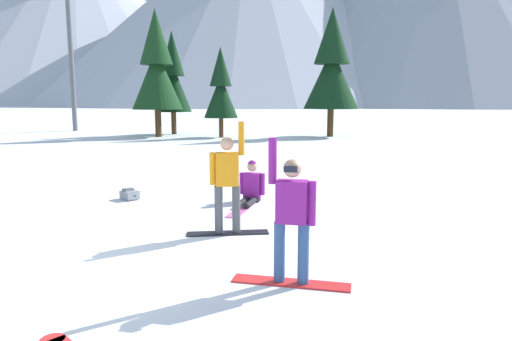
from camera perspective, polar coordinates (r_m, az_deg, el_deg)
The scene contains 12 objects.
ground_plane at distance 7.09m, azimuth -18.19°, elevation -11.84°, with size 800.00×800.00×0.00m, color white.
snowboarder_foreground at distance 6.09m, azimuth 4.43°, elevation -5.78°, with size 1.61×0.55×1.96m.
snowboarder_midground at distance 8.35m, azimuth -3.56°, elevation -1.34°, with size 1.52×0.51×2.05m.
snowboarder_background at distance 10.96m, azimuth -0.72°, elevation -2.21°, with size 0.79×1.84×1.00m.
backpack_grey at distance 11.81m, azimuth -15.34°, elevation -2.87°, with size 0.55×0.54×0.27m.
pine_tree_tall at distance 32.99m, azimuth -10.25°, elevation 11.13°, with size 2.54×2.54×7.07m.
pine_tree_leaning at distance 30.86m, azimuth -12.18°, elevation 12.29°, with size 3.22×3.22×8.10m.
pine_tree_short at distance 30.82m, azimuth 9.32°, elevation 12.50°, with size 3.56×3.56×8.21m.
pine_tree_young at distance 29.81m, azimuth -4.37°, elevation 10.06°, with size 2.17×2.17×5.70m.
ski_lift_tower at distance 38.72m, azimuth -21.95°, elevation 14.38°, with size 3.70×0.36×11.60m.
peak_central_summit at distance 268.83m, azimuth -21.17°, elevation 17.47°, with size 191.70×191.70×87.04m.
peak_north_spur at distance 199.81m, azimuth -0.77°, elevation 19.53°, with size 170.25×170.25×75.72m.
Camera 1 is at (2.47, -6.18, 2.45)m, focal length 32.41 mm.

